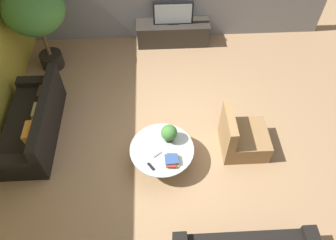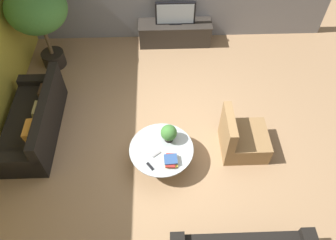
% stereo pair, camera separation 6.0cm
% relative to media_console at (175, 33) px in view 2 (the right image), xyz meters
% --- Properties ---
extents(ground_plane, '(24.00, 24.00, 0.00)m').
position_rel_media_console_xyz_m(ground_plane, '(-0.13, -2.94, -0.28)').
color(ground_plane, '#9E7A56').
extents(media_console, '(1.69, 0.50, 0.55)m').
position_rel_media_console_xyz_m(media_console, '(0.00, 0.00, 0.00)').
color(media_console, '#2D2823').
rests_on(media_console, ground).
extents(television, '(0.89, 0.13, 0.53)m').
position_rel_media_console_xyz_m(television, '(0.00, -0.00, 0.52)').
color(television, black).
rests_on(television, media_console).
extents(coffee_table, '(1.08, 1.08, 0.40)m').
position_rel_media_console_xyz_m(coffee_table, '(-0.39, -3.34, 0.00)').
color(coffee_table, '#756656').
rests_on(coffee_table, ground).
extents(couch_by_wall, '(0.84, 2.02, 0.84)m').
position_rel_media_console_xyz_m(couch_by_wall, '(-2.69, -2.60, 0.00)').
color(couch_by_wall, black).
rests_on(couch_by_wall, ground).
extents(armchair_wicker, '(0.80, 0.76, 0.86)m').
position_rel_media_console_xyz_m(armchair_wicker, '(1.04, -3.09, -0.01)').
color(armchair_wicker, olive).
rests_on(armchair_wicker, ground).
extents(potted_palm_tall, '(1.19, 1.19, 1.90)m').
position_rel_media_console_xyz_m(potted_palm_tall, '(-2.73, -0.69, 1.07)').
color(potted_palm_tall, black).
rests_on(potted_palm_tall, ground).
extents(potted_plant_tabletop, '(0.28, 0.28, 0.34)m').
position_rel_media_console_xyz_m(potted_plant_tabletop, '(-0.26, -3.15, 0.31)').
color(potted_plant_tabletop, black).
rests_on(potted_plant_tabletop, coffee_table).
extents(book_stack, '(0.23, 0.27, 0.09)m').
position_rel_media_console_xyz_m(book_stack, '(-0.24, -3.60, 0.17)').
color(book_stack, gold).
rests_on(book_stack, coffee_table).
extents(remote_black, '(0.13, 0.15, 0.02)m').
position_rel_media_console_xyz_m(remote_black, '(-0.58, -3.68, 0.13)').
color(remote_black, black).
rests_on(remote_black, coffee_table).
extents(remote_silver, '(0.15, 0.13, 0.02)m').
position_rel_media_console_xyz_m(remote_silver, '(-0.47, -3.45, 0.13)').
color(remote_silver, gray).
rests_on(remote_silver, coffee_table).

